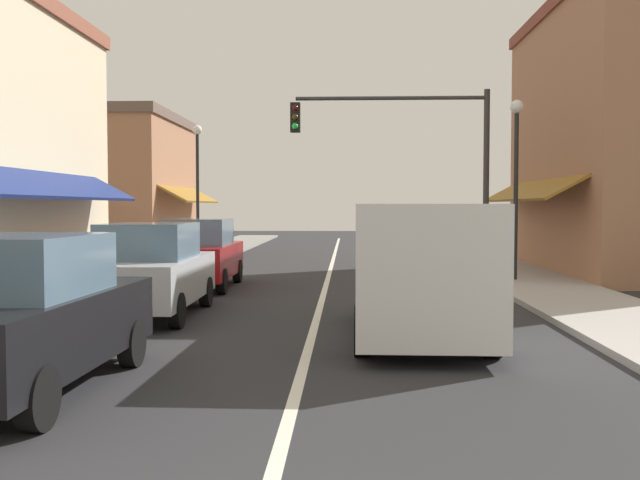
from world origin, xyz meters
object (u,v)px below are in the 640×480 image
Objects in this scene: parked_car_nearest_left at (21,315)px; van_in_lane at (418,265)px; traffic_signal_mast_arm at (416,146)px; parked_car_second_left at (151,270)px; street_lamp_right_mid at (516,161)px; parked_car_third_left at (199,254)px; street_lamp_left_far at (197,171)px.

van_in_lane is (4.75, 3.69, 0.27)m from parked_car_nearest_left.
traffic_signal_mast_arm is at bearing 69.78° from parked_car_nearest_left.
street_lamp_right_mid is (8.22, 6.12, 2.42)m from parked_car_second_left.
parked_car_nearest_left is at bearing -89.73° from parked_car_second_left.
parked_car_nearest_left is 5.59m from parked_car_second_left.
street_lamp_right_mid is (2.42, -2.69, -0.62)m from traffic_signal_mast_arm.
parked_car_nearest_left is 10.38m from parked_car_third_left.
parked_car_second_left is 0.80× the size of street_lamp_left_far.
traffic_signal_mast_arm is at bearing -31.58° from street_lamp_left_far.
traffic_signal_mast_arm is 1.18× the size of street_lamp_left_far.
parked_car_nearest_left is at bearing -83.97° from street_lamp_left_far.
street_lamp_left_far reaches higher than street_lamp_right_mid.
parked_car_third_left is 0.68× the size of traffic_signal_mast_arm.
parked_car_nearest_left and parked_car_second_left have the same top height.
parked_car_second_left is at bearing -81.89° from street_lamp_left_far.
street_lamp_left_far reaches higher than parked_car_second_left.
traffic_signal_mast_arm reaches higher than street_lamp_right_mid.
traffic_signal_mast_arm is at bearing 55.97° from parked_car_second_left.
parked_car_nearest_left is 19.43m from street_lamp_left_far.
street_lamp_right_mid is at bearing -36.26° from street_lamp_left_far.
parked_car_nearest_left is 15.79m from traffic_signal_mast_arm.
parked_car_nearest_left is 14.46m from street_lamp_right_mid.
van_in_lane is 8.96m from street_lamp_right_mid.
van_in_lane is at bearing -95.11° from traffic_signal_mast_arm.
parked_car_second_left is at bearing -90.11° from parked_car_third_left.
parked_car_third_left is 0.84× the size of street_lamp_right_mid.
van_in_lane is 11.10m from traffic_signal_mast_arm.
parked_car_nearest_left is at bearing -111.62° from traffic_signal_mast_arm.
parked_car_second_left is 0.68× the size of traffic_signal_mast_arm.
parked_car_nearest_left is 0.68× the size of traffic_signal_mast_arm.
parked_car_nearest_left is 0.79× the size of van_in_lane.
parked_car_nearest_left and parked_car_third_left have the same top height.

